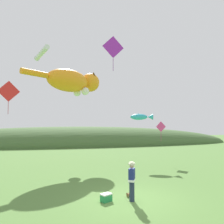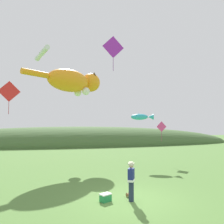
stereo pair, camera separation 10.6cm
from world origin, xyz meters
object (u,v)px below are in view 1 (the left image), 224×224
(picnic_cooler, at_px, (106,197))
(kite_fish_windsock, at_px, (141,117))
(festival_attendant, at_px, (132,180))
(kite_spool, at_px, (128,195))
(kite_giant_cat, at_px, (73,82))
(kite_diamond_violet, at_px, (113,47))
(kite_diamond_red, at_px, (9,91))
(kite_tube_streamer, at_px, (42,53))
(kite_diamond_pink, at_px, (161,127))

(picnic_cooler, height_order, kite_fish_windsock, kite_fish_windsock)
(festival_attendant, height_order, kite_spool, festival_attendant)
(kite_giant_cat, relative_size, kite_diamond_violet, 3.05)
(festival_attendant, xyz_separation_m, kite_diamond_red, (-6.90, 7.39, 4.99))
(kite_fish_windsock, xyz_separation_m, kite_tube_streamer, (-8.86, -2.31, 4.62))
(kite_diamond_violet, relative_size, kite_diamond_pink, 1.29)
(kite_spool, xyz_separation_m, kite_diamond_pink, (6.09, 8.72, 3.24))
(kite_spool, height_order, picnic_cooler, picnic_cooler)
(kite_fish_windsock, distance_m, kite_tube_streamer, 10.25)
(kite_fish_windsock, xyz_separation_m, kite_diamond_violet, (-3.95, -4.89, 4.58))
(kite_spool, bearing_deg, kite_diamond_red, 135.53)
(picnic_cooler, height_order, kite_giant_cat, kite_giant_cat)
(kite_fish_windsock, distance_m, kite_diamond_red, 11.42)
(picnic_cooler, relative_size, kite_diamond_red, 0.24)
(kite_tube_streamer, relative_size, kite_diamond_pink, 1.59)
(kite_giant_cat, xyz_separation_m, kite_diamond_pink, (8.07, -2.90, -4.53))
(kite_tube_streamer, bearing_deg, festival_attendant, -56.95)
(kite_giant_cat, height_order, kite_diamond_red, kite_giant_cat)
(kite_diamond_violet, bearing_deg, kite_tube_streamer, 152.23)
(kite_giant_cat, xyz_separation_m, kite_fish_windsock, (6.16, -2.76, -3.59))
(picnic_cooler, bearing_deg, kite_tube_streamer, 116.79)
(kite_fish_windsock, height_order, kite_tube_streamer, kite_tube_streamer)
(kite_spool, xyz_separation_m, kite_tube_streamer, (-4.67, 6.55, 8.80))
(picnic_cooler, relative_size, kite_diamond_violet, 0.24)
(festival_attendant, distance_m, kite_tube_streamer, 11.66)
(kite_diamond_red, bearing_deg, kite_spool, -44.47)
(festival_attendant, bearing_deg, kite_diamond_violet, 86.82)
(festival_attendant, bearing_deg, kite_tube_streamer, 123.05)
(picnic_cooler, distance_m, kite_giant_cat, 14.27)
(kite_giant_cat, bearing_deg, kite_diamond_red, -135.62)
(kite_tube_streamer, distance_m, kite_diamond_violet, 5.55)
(kite_giant_cat, bearing_deg, kite_spool, -80.37)
(festival_attendant, relative_size, picnic_cooler, 3.03)
(picnic_cooler, distance_m, kite_diamond_violet, 9.80)
(kite_tube_streamer, bearing_deg, kite_spool, -54.53)
(picnic_cooler, height_order, kite_diamond_pink, kite_diamond_pink)
(kite_diamond_violet, bearing_deg, kite_diamond_pink, 39.05)
(festival_attendant, distance_m, kite_giant_cat, 14.18)
(kite_giant_cat, relative_size, kite_diamond_red, 3.06)
(kite_spool, distance_m, kite_fish_windsock, 10.65)
(picnic_cooler, bearing_deg, kite_giant_cat, 93.81)
(kite_spool, distance_m, picnic_cooler, 1.23)
(kite_fish_windsock, bearing_deg, festival_attendant, -113.96)
(kite_giant_cat, distance_m, kite_tube_streamer, 5.84)
(kite_diamond_violet, distance_m, kite_diamond_red, 8.22)
(kite_giant_cat, bearing_deg, kite_fish_windsock, -24.16)
(kite_diamond_violet, height_order, kite_diamond_pink, kite_diamond_violet)
(picnic_cooler, height_order, kite_diamond_violet, kite_diamond_violet)
(kite_diamond_pink, bearing_deg, kite_diamond_violet, -140.95)
(festival_attendant, relative_size, kite_diamond_pink, 0.93)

